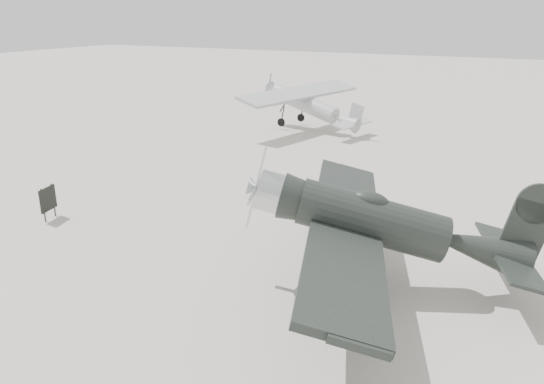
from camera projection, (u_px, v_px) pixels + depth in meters
The scene contains 4 objects.
ground at pixel (252, 232), 18.43m from camera, with size 160.00×160.00×0.00m, color #AEA69A.
lowwing_monoplane at pixel (385, 225), 14.22m from camera, with size 7.95×10.90×3.54m.
highwing_monoplane at pixel (308, 101), 33.67m from camera, with size 7.49×10.46×2.96m.
sign_board at pixel (48, 199), 19.39m from camera, with size 0.25×0.87×1.27m.
Camera 1 is at (8.15, -14.90, 7.32)m, focal length 35.00 mm.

